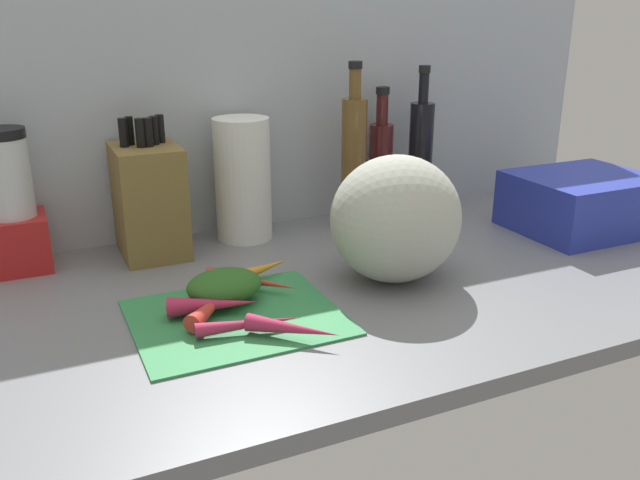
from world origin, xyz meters
TOP-DOWN VIEW (x-y plane):
  - ground_plane at (0.00, 0.00)cm, footprint 170.00×80.00cm
  - wall_back at (0.00, 38.50)cm, footprint 170.00×3.00cm
  - cutting_board at (-23.48, -7.64)cm, footprint 32.72×28.13cm
  - carrot_0 at (-26.77, -6.26)cm, footprint 14.78×7.15cm
  - carrot_1 at (-17.62, 1.07)cm, footprint 14.08×14.69cm
  - carrot_2 at (-18.21, -18.84)cm, footprint 12.72×11.87cm
  - carrot_3 at (-27.37, -1.14)cm, footprint 12.69×7.80cm
  - carrot_4 at (-15.87, 4.46)cm, footprint 15.54×8.43cm
  - carrot_5 at (-26.91, -6.19)cm, footprint 11.49×12.22cm
  - carrot_6 at (-23.39, -14.16)cm, footprint 16.56×4.74cm
  - carrot_greens_pile at (-23.53, -1.90)cm, footprint 12.70×9.77cm
  - winter_squash at (8.12, -3.90)cm, footprint 24.09×22.04cm
  - knife_block at (-29.45, 27.94)cm, footprint 12.44×16.01cm
  - blender_appliance at (-54.30, 30.29)cm, footprint 11.34×11.34cm
  - paper_towel_roll at (-9.41, 29.50)cm, footprint 11.84×11.84cm
  - bottle_0 at (15.73, 27.13)cm, footprint 5.58×5.58cm
  - bottle_1 at (25.04, 31.35)cm, footprint 5.59×5.59cm
  - bottle_2 at (33.82, 28.09)cm, footprint 5.61×5.61cm
  - dish_rack at (60.91, 3.62)cm, footprint 29.05×24.36cm

SIDE VIEW (x-z plane):
  - ground_plane at x=0.00cm, z-range -3.00..0.00cm
  - cutting_board at x=-23.48cm, z-range 0.00..0.80cm
  - carrot_3 at x=-27.37cm, z-range 0.80..2.89cm
  - carrot_6 at x=-23.39cm, z-range 0.80..3.08cm
  - carrot_1 at x=-17.62cm, z-range 0.80..3.43cm
  - carrot_2 at x=-18.21cm, z-range 0.80..3.62cm
  - carrot_5 at x=-26.91cm, z-range 0.80..3.75cm
  - carrot_4 at x=-15.87cm, z-range 0.80..4.05cm
  - carrot_0 at x=-26.77cm, z-range 0.80..4.16cm
  - carrot_greens_pile at x=-23.53cm, z-range 0.80..6.17cm
  - dish_rack at x=60.91cm, z-range 0.00..12.47cm
  - knife_block at x=-29.45cm, z-range -2.45..25.17cm
  - winter_squash at x=8.12cm, z-range 0.00..23.08cm
  - blender_appliance at x=-54.30cm, z-range -1.88..25.10cm
  - bottle_1 at x=25.04cm, z-range -2.87..27.54cm
  - paper_towel_roll at x=-9.41cm, z-range 0.00..25.98cm
  - bottle_2 at x=33.82cm, z-range -3.24..31.84cm
  - bottle_0 at x=15.73cm, z-range -2.80..33.84cm
  - wall_back at x=0.00cm, z-range 0.00..60.00cm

